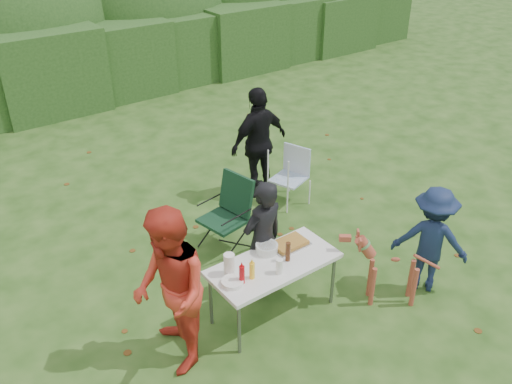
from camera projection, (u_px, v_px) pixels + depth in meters
ground at (274, 302)px, 6.60m from camera, size 80.00×80.00×0.00m
hedge_row at (47, 72)px, 11.74m from camera, size 22.00×1.40×1.70m
shrub_backdrop at (18, 23)px, 12.48m from camera, size 20.00×2.60×3.20m
folding_table at (274, 266)px, 6.11m from camera, size 1.50×0.70×0.74m
person_cook at (263, 241)px, 6.36m from camera, size 0.60×0.41×1.58m
person_red_jacket at (170, 292)px, 5.36m from camera, size 0.91×1.05×1.85m
person_black_puffy at (259, 143)px, 8.47m from camera, size 1.08×0.50×1.80m
child at (431, 240)px, 6.53m from camera, size 0.95×1.04×1.40m
dog at (394, 269)px, 6.41m from camera, size 1.01×0.91×0.93m
camping_chair at (224, 216)px, 7.32m from camera, size 0.77×0.77×1.06m
lawn_chair at (289, 177)px, 8.44m from camera, size 0.68×0.68×0.90m
food_tray at (289, 245)px, 6.36m from camera, size 0.45×0.30×0.02m
focaccia_bread at (289, 243)px, 6.34m from camera, size 0.40×0.26×0.04m
mustard_bottle at (252, 271)px, 5.79m from camera, size 0.06×0.06×0.20m
ketchup_bottle at (242, 275)px, 5.72m from camera, size 0.06×0.06×0.22m
beer_bottle at (288, 252)px, 6.05m from camera, size 0.06×0.06×0.24m
paper_towel_roll at (229, 264)px, 5.84m from camera, size 0.12×0.12×0.26m
cup_stack at (279, 266)px, 5.88m from camera, size 0.08×0.08×0.18m
pasta_bowl at (267, 248)px, 6.23m from camera, size 0.26×0.26×0.10m
plate_stack at (232, 282)px, 5.74m from camera, size 0.24×0.24×0.05m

